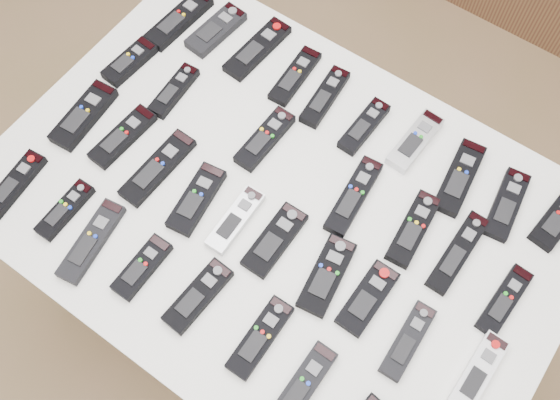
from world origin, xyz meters
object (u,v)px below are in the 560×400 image
Objects in this scene: remote_18 at (123,136)px; remote_24 at (368,298)px; remote_32 at (260,337)px; remote_0 at (179,20)px; remote_22 at (275,240)px; remote_31 at (198,296)px; remote_20 at (197,199)px; remote_23 at (327,275)px; remote_19 at (158,168)px; table at (280,215)px; remote_2 at (257,49)px; remote_7 at (459,177)px; remote_8 at (507,204)px; remote_9 at (557,220)px; remote_27 at (15,184)px; remote_33 at (302,386)px; remote_25 at (408,341)px; remote_26 at (478,373)px; remote_3 at (295,76)px; remote_6 at (415,141)px; remote_13 at (354,196)px; remote_29 at (91,241)px; remote_12 at (265,139)px; remote_1 at (216,30)px; remote_15 at (458,252)px; remote_11 at (174,91)px; remote_17 at (84,115)px; remote_21 at (235,220)px; remote_4 at (325,97)px; remote_10 at (130,62)px; remote_5 at (364,126)px; remote_16 at (504,300)px; remote_30 at (142,267)px; remote_28 at (65,210)px.

remote_24 is (0.66, -0.00, -0.00)m from remote_18.
remote_32 is (-0.13, -0.19, 0.00)m from remote_24.
remote_0 is 0.64m from remote_22.
remote_18 is at bearing 155.65° from remote_31.
remote_23 is (0.33, 0.02, -0.00)m from remote_20.
table is at bearing 19.51° from remote_19.
remote_2 is 0.58m from remote_7.
remote_8 is 0.11m from remote_9.
remote_33 reaches higher than remote_27.
remote_25 is (0.66, -0.41, 0.00)m from remote_2.
remote_3 is at bearing 152.14° from remote_26.
remote_24 is 0.97× the size of remote_31.
remote_6 is 0.86× the size of remote_13.
remote_6 reaches higher than remote_29.
remote_12 is 1.00× the size of remote_23.
remote_26 is 0.82m from remote_29.
remote_13 is at bearing 72.93° from remote_31.
remote_1 is 0.41m from remote_19.
remote_23 is at bearing -1.55° from remote_22.
remote_15 and remote_26 have the same top height.
remote_11 is 0.21m from remote_19.
remote_22 is (0.54, 0.00, -0.00)m from remote_17.
remote_21 reaches higher than remote_3.
remote_27 is (-0.43, -0.58, 0.00)m from remote_4.
remote_10 is at bearing -160.32° from remote_6.
remote_8 is at bearing 3.43° from remote_5.
remote_10 is 0.40m from remote_12.
remote_2 is at bearing 166.57° from remote_16.
remote_17 is at bearing -167.93° from remote_16.
remote_23 is (0.69, -0.18, -0.00)m from remote_10.
table is 0.30m from remote_4.
remote_28 is at bearing 178.59° from remote_30.
remote_30 is at bearing -147.43° from remote_16.
remote_22 is at bearing 47.41° from remote_30.
remote_8 is 0.97× the size of remote_33.
remote_16 is 1.10× the size of remote_28.
remote_5 is at bearing -3.25° from remote_2.
remote_25 is 0.97× the size of remote_27.
table is 0.50m from remote_1.
remote_13 is at bearing -155.88° from remote_8.
remote_21 is at bearing 136.65° from remote_32.
remote_9 is 0.66m from remote_12.
remote_28 is (0.15, -0.38, -0.00)m from remote_10.
remote_17 is at bearing -152.29° from remote_9.
remote_2 is at bearing 56.09° from remote_17.
remote_32 is (0.26, -0.37, -0.00)m from remote_12.
remote_6 reaches higher than remote_11.
remote_9 is at bearing 54.13° from remote_15.
remote_6 is 0.97× the size of remote_23.
remote_23 reaches higher than remote_29.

